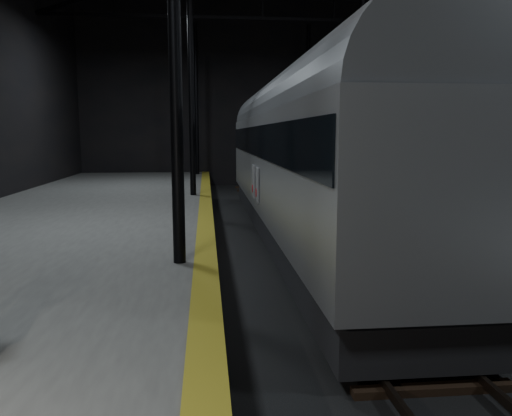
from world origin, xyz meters
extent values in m
plane|color=black|center=(0.00, 0.00, 0.00)|extent=(44.00, 44.00, 0.00)
cube|color=#4D4D4B|center=(-7.50, 0.00, 0.50)|extent=(9.00, 43.80, 1.00)
cube|color=olive|center=(-3.25, 0.00, 1.00)|extent=(0.50, 43.80, 0.01)
cube|color=#3F3328|center=(-0.72, 0.00, 0.17)|extent=(0.08, 43.00, 0.14)
cube|color=#3F3328|center=(0.72, 0.00, 0.17)|extent=(0.08, 43.00, 0.14)
cube|color=black|center=(0.00, 0.00, 0.06)|extent=(2.40, 42.00, 0.12)
cylinder|color=black|center=(-3.80, -4.00, 6.00)|extent=(0.26, 0.26, 10.00)
cylinder|color=black|center=(-3.80, 8.00, 6.00)|extent=(0.26, 0.26, 10.00)
cylinder|color=black|center=(3.80, 8.00, 6.00)|extent=(0.26, 0.26, 10.00)
cylinder|color=black|center=(-3.80, 20.00, 6.00)|extent=(0.26, 0.26, 10.00)
cylinder|color=black|center=(3.80, 20.00, 6.00)|extent=(0.26, 0.26, 10.00)
cube|color=black|center=(0.00, 14.00, 10.00)|extent=(23.60, 0.15, 0.18)
cube|color=#AAACB2|center=(0.00, 2.44, 2.73)|extent=(3.10, 21.39, 3.21)
cube|color=black|center=(0.00, 2.44, 0.72)|extent=(2.83, 20.97, 0.91)
cube|color=black|center=(0.00, 2.44, 3.48)|extent=(3.17, 21.07, 0.96)
cylinder|color=slate|center=(0.00, 2.44, 4.33)|extent=(3.04, 21.18, 3.04)
cube|color=black|center=(0.00, -5.05, 0.32)|extent=(1.93, 2.35, 0.37)
cube|color=black|center=(0.00, 9.92, 0.32)|extent=(1.93, 2.35, 0.37)
cube|color=silver|center=(-1.58, 1.37, 2.09)|extent=(0.04, 0.80, 1.12)
cube|color=silver|center=(-1.58, 2.65, 2.09)|extent=(0.04, 0.80, 1.12)
cylinder|color=red|center=(-1.60, 1.56, 1.82)|extent=(0.03, 0.28, 0.28)
cylinder|color=red|center=(-1.60, 2.84, 1.82)|extent=(0.03, 0.28, 0.28)
camera|label=1|loc=(-3.22, -14.43, 3.69)|focal=35.00mm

